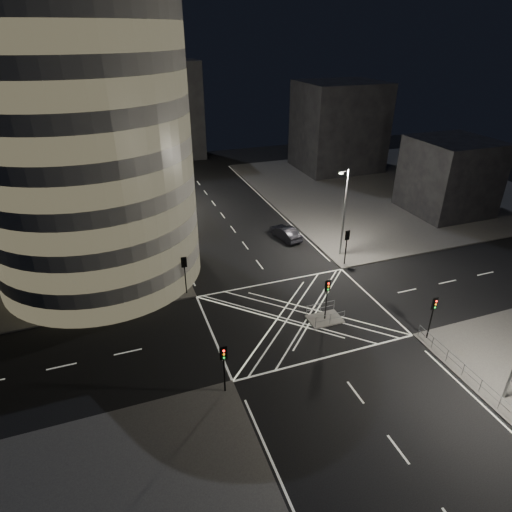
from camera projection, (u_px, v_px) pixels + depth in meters
name	position (u px, v px, depth m)	size (l,w,h in m)	color
ground	(297.00, 315.00, 38.98)	(120.00, 120.00, 0.00)	black
sidewalk_far_right	(390.00, 187.00, 70.01)	(42.00, 42.00, 0.15)	#4A4846
central_island	(325.00, 319.00, 38.29)	(3.00, 2.00, 0.15)	slate
office_tower_curved	(34.00, 147.00, 42.41)	(30.00, 29.00, 27.20)	gray
office_block_rear	(42.00, 122.00, 62.07)	(24.00, 16.00, 22.00)	gray
building_right_far	(338.00, 126.00, 76.36)	(14.00, 12.00, 15.00)	black
building_right_near	(449.00, 176.00, 58.79)	(10.00, 10.00, 10.00)	black
building_far_end	(154.00, 112.00, 81.73)	(18.00, 8.00, 18.00)	black
tree_a	(161.00, 245.00, 41.13)	(4.19, 4.19, 6.94)	black
tree_b	(152.00, 220.00, 46.04)	(4.96, 4.96, 7.53)	black
tree_c	(146.00, 204.00, 51.18)	(4.41, 4.41, 6.89)	black
tree_d	(140.00, 185.00, 55.93)	(4.51, 4.51, 7.45)	black
tree_e	(136.00, 175.00, 61.11)	(4.04, 4.04, 6.76)	black
traffic_signal_fl	(185.00, 269.00, 40.64)	(0.55, 0.22, 4.00)	black
traffic_signal_nl	(224.00, 361.00, 29.34)	(0.55, 0.22, 4.00)	black
traffic_signal_fr	(347.00, 241.00, 45.88)	(0.55, 0.22, 4.00)	black
traffic_signal_nr	(433.00, 311.00, 34.58)	(0.55, 0.22, 4.00)	black
traffic_signal_island	(327.00, 292.00, 36.96)	(0.55, 0.22, 4.00)	black
street_lamp_left_near	(166.00, 223.00, 43.53)	(1.25, 0.25, 10.00)	slate
street_lamp_left_far	(145.00, 174.00, 58.48)	(1.25, 0.25, 10.00)	slate
street_lamp_right_far	(344.00, 210.00, 46.66)	(1.25, 0.25, 10.00)	slate
railing_near_right	(472.00, 377.00, 31.03)	(0.06, 11.70, 1.10)	slate
railing_island_south	(330.00, 319.00, 37.25)	(2.80, 0.06, 1.10)	slate
railing_island_north	(320.00, 308.00, 38.75)	(2.80, 0.06, 1.10)	slate
sedan	(286.00, 233.00, 52.69)	(1.73, 4.97, 1.64)	black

